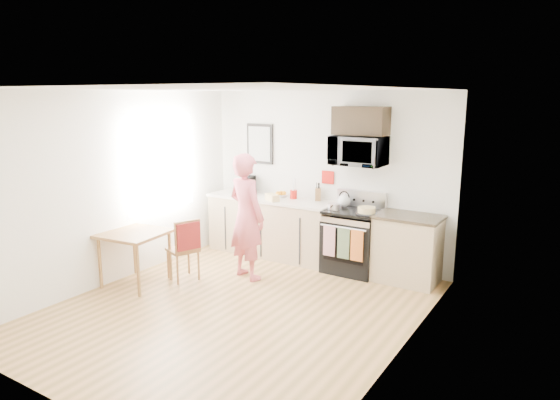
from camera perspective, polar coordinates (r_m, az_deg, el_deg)
The scene contains 28 objects.
floor at distance 6.19m, azimuth -4.98°, elevation -12.32°, with size 4.60×4.60×0.00m, color olive.
back_wall at distance 7.70m, azimuth 5.20°, elevation 2.64°, with size 4.00×0.04×2.60m, color white.
front_wall at distance 4.25m, azimuth -24.43°, elevation -6.10°, with size 4.00×0.04×2.60m, color white.
left_wall at distance 7.15m, azimuth -18.08°, elevation 1.37°, with size 0.04×4.60×2.60m, color white.
right_wall at distance 4.86m, azimuth 13.92°, elevation -3.17°, with size 0.04×4.60×2.60m, color white.
ceiling at distance 5.65m, azimuth -5.47°, elevation 12.51°, with size 4.00×4.60×0.04m, color white.
window at distance 7.62m, azimuth -13.42°, elevation 4.16°, with size 0.06×1.40×1.50m.
cabinet_left at distance 8.02m, azimuth -1.00°, elevation -3.16°, with size 2.10×0.60×0.90m, color tan.
countertop_left at distance 7.91m, azimuth -1.01°, elevation 0.13°, with size 2.14×0.64×0.04m, color white.
cabinet_right at distance 7.10m, azimuth 14.34°, elevation -5.56°, with size 0.84×0.60×0.90m, color tan.
countertop_right at distance 6.97m, azimuth 14.54°, elevation -1.87°, with size 0.88×0.64×0.04m, color black.
range at distance 7.35m, azimuth 8.32°, elevation -4.81°, with size 0.76×0.70×1.16m.
microwave at distance 7.18m, azimuth 8.98°, elevation 5.57°, with size 0.76×0.51×0.42m, color silver.
upper_cabinet at distance 7.18m, azimuth 9.23°, elevation 8.93°, with size 0.76×0.35×0.40m, color black.
wall_art at distance 8.23m, azimuth -2.32°, elevation 6.44°, with size 0.50×0.04×0.65m.
wall_trivet at distance 7.66m, azimuth 5.49°, elevation 2.59°, with size 0.20×0.02×0.20m, color #A8150E.
person at distance 6.93m, azimuth -3.85°, elevation -1.91°, with size 0.64×0.42×1.77m, color #D53A4F.
dining_table at distance 6.99m, azimuth -16.30°, elevation -4.20°, with size 0.79×0.79×0.74m.
chair at distance 6.94m, azimuth -10.67°, elevation -4.75°, with size 0.52×0.49×0.88m.
knife_block at distance 7.69m, azimuth 4.36°, elevation 0.65°, with size 0.09×0.12×0.19m, color brown.
utensil_crock at distance 7.80m, azimuth 1.57°, elevation 1.11°, with size 0.11×0.11×0.33m.
fruit_bowl at distance 7.95m, azimuth 0.20°, elevation 0.62°, with size 0.26×0.26×0.10m.
milk_carton at distance 8.12m, azimuth -3.26°, elevation 1.44°, with size 0.09×0.09×0.24m, color tan.
coffee_maker at distance 8.31m, azimuth -3.60°, elevation 1.75°, with size 0.18×0.25×0.28m.
bread_bag at distance 7.67m, azimuth -0.90°, elevation 0.30°, with size 0.27×0.13×0.10m, color #D2B96E.
cake at distance 6.98m, azimuth 9.86°, elevation -1.21°, with size 0.30×0.30×0.10m.
kettle at distance 7.36m, azimuth 7.34°, elevation -0.01°, with size 0.19×0.19×0.24m.
pot at distance 7.18m, azimuth 6.16°, elevation -0.76°, with size 0.17×0.29×0.09m.
Camera 1 is at (3.43, -4.48, 2.54)m, focal length 32.00 mm.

